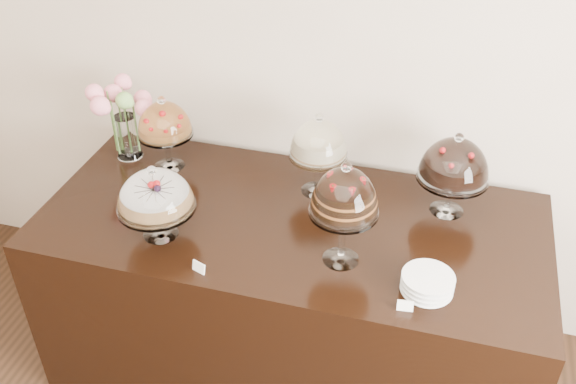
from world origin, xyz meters
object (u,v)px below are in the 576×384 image
(cake_stand_cheesecake, at_px, (319,143))
(cake_stand_dark_choco, at_px, (455,163))
(cake_stand_choco_layer, at_px, (345,196))
(flower_vase, at_px, (123,113))
(cake_stand_fruit_tart, at_px, (164,123))
(display_counter, at_px, (291,294))
(plate_stack, at_px, (427,283))
(cake_stand_sugar_sponge, at_px, (155,194))

(cake_stand_cheesecake, bearing_deg, cake_stand_dark_choco, 0.72)
(cake_stand_choco_layer, relative_size, flower_vase, 1.14)
(cake_stand_choco_layer, distance_m, cake_stand_fruit_tart, 1.05)
(display_counter, distance_m, cake_stand_dark_choco, 0.98)
(cake_stand_cheesecake, relative_size, plate_stack, 2.07)
(cake_stand_cheesecake, xyz_separation_m, plate_stack, (0.55, -0.53, -0.22))
(cake_stand_fruit_tart, bearing_deg, cake_stand_choco_layer, -25.29)
(cake_stand_sugar_sponge, height_order, plate_stack, cake_stand_sugar_sponge)
(cake_stand_choco_layer, relative_size, cake_stand_cheesecake, 1.15)
(cake_stand_dark_choco, xyz_separation_m, plate_stack, (-0.03, -0.54, -0.21))
(cake_stand_cheesecake, bearing_deg, flower_vase, 177.75)
(cake_stand_choco_layer, height_order, flower_vase, cake_stand_choco_layer)
(cake_stand_cheesecake, xyz_separation_m, cake_stand_fruit_tart, (-0.75, 0.01, -0.02))
(cake_stand_cheesecake, xyz_separation_m, cake_stand_dark_choco, (0.59, 0.01, -0.01))
(display_counter, relative_size, plate_stack, 11.36)
(cake_stand_fruit_tart, bearing_deg, cake_stand_cheesecake, -0.62)
(cake_stand_fruit_tart, xyz_separation_m, plate_stack, (1.30, -0.54, -0.20))
(cake_stand_cheesecake, distance_m, flower_vase, 0.98)
(cake_stand_fruit_tart, height_order, flower_vase, flower_vase)
(cake_stand_fruit_tart, bearing_deg, plate_stack, -22.47)
(display_counter, height_order, cake_stand_cheesecake, cake_stand_cheesecake)
(cake_stand_dark_choco, relative_size, flower_vase, 0.97)
(display_counter, xyz_separation_m, cake_stand_cheesecake, (0.06, 0.24, 0.71))
(cake_stand_choco_layer, bearing_deg, display_counter, 143.01)
(cake_stand_dark_choco, bearing_deg, cake_stand_cheesecake, -179.28)
(cake_stand_dark_choco, height_order, cake_stand_fruit_tart, cake_stand_dark_choco)
(cake_stand_sugar_sponge, relative_size, cake_stand_dark_choco, 0.87)
(display_counter, distance_m, flower_vase, 1.19)
(cake_stand_choco_layer, bearing_deg, cake_stand_sugar_sponge, -176.32)
(cake_stand_sugar_sponge, bearing_deg, cake_stand_choco_layer, 3.68)
(cake_stand_choco_layer, xyz_separation_m, cake_stand_dark_choco, (0.39, 0.45, -0.06))
(cake_stand_choco_layer, bearing_deg, cake_stand_dark_choco, 49.32)
(display_counter, xyz_separation_m, cake_stand_choco_layer, (0.26, -0.20, 0.76))
(cake_stand_cheesecake, distance_m, cake_stand_dark_choco, 0.59)
(plate_stack, bearing_deg, cake_stand_dark_choco, 86.34)
(cake_stand_cheesecake, distance_m, cake_stand_fruit_tart, 0.75)
(cake_stand_sugar_sponge, relative_size, flower_vase, 0.84)
(display_counter, height_order, flower_vase, flower_vase)
(flower_vase, bearing_deg, cake_stand_sugar_sponge, -51.88)
(plate_stack, bearing_deg, cake_stand_cheesecake, 136.32)
(cake_stand_sugar_sponge, height_order, cake_stand_cheesecake, cake_stand_cheesecake)
(display_counter, distance_m, cake_stand_choco_layer, 0.83)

